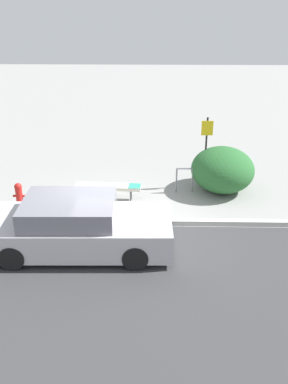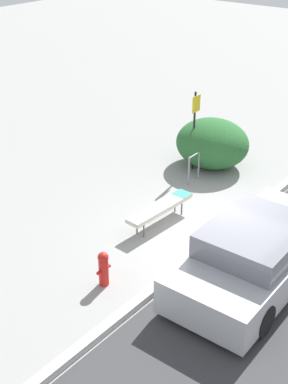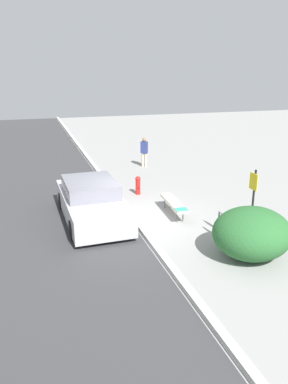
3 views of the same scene
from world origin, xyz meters
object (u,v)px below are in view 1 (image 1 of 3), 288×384
object	(u,v)px
sign_post	(206,146)
bike_rack	(184,177)
bench	(108,187)
fire_hydrant	(19,194)
parked_car_near	(76,227)

from	to	relation	value
sign_post	bike_rack	bearing A→B (deg)	-144.18
bench	sign_post	bearing A→B (deg)	23.84
bench	fire_hydrant	bearing A→B (deg)	-164.74
bench	parked_car_near	bearing A→B (deg)	-96.65
bike_rack	parked_car_near	distance (m)	4.46
sign_post	fire_hydrant	distance (m)	5.91
bench	parked_car_near	world-z (taller)	parked_car_near
parked_car_near	bike_rack	bearing A→B (deg)	49.29
sign_post	fire_hydrant	size ratio (longest dim) A/B	3.01
fire_hydrant	parked_car_near	distance (m)	3.08
sign_post	parked_car_near	size ratio (longest dim) A/B	0.51
sign_post	parked_car_near	xyz separation A→B (m)	(-3.51, -3.93, -0.76)
bike_rack	fire_hydrant	world-z (taller)	bike_rack
sign_post	parked_car_near	world-z (taller)	sign_post
fire_hydrant	parked_car_near	xyz separation A→B (m)	(2.08, -2.26, 0.21)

